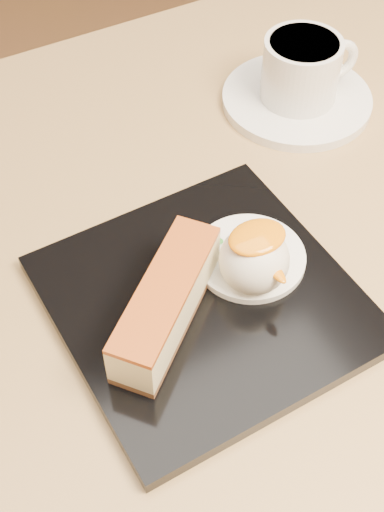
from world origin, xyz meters
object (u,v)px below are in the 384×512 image
table (253,385)px  coffee_cup (303,68)px  dessert_plate (204,301)px  ice_cream_scoop (254,260)px  saucer (297,100)px  cheesecake (166,303)px

table → coffee_cup: coffee_cup is taller
table → coffee_cup: bearing=49.7°
dessert_plate → ice_cream_scoop: bearing=-7.1°
saucer → dessert_plate: bearing=-139.5°
table → dessert_plate: bearing=171.6°
cheesecake → ice_cream_scoop: (0.07, 0.00, 0.01)m
ice_cream_scoop → saucer: ice_cream_scoop is taller
table → ice_cream_scoop: size_ratio=14.79×
cheesecake → saucer: bearing=-3.0°
dessert_plate → ice_cream_scoop: ice_cream_scoop is taller
table → dessert_plate: (-0.05, 0.01, 0.16)m
cheesecake → saucer: cheesecake is taller
saucer → table: bearing=-130.0°
ice_cream_scoop → coffee_cup: (0.17, 0.18, 0.00)m
coffee_cup → cheesecake: bearing=-137.3°
saucer → coffee_cup: (0.00, -0.00, 0.04)m
dessert_plate → saucer: dessert_plate is taller
coffee_cup → ice_cream_scoop: bearing=-126.8°
table → cheesecake: bearing=178.3°
saucer → coffee_cup: bearing=-6.0°
coffee_cup → table: bearing=-124.3°
table → coffee_cup: 0.31m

